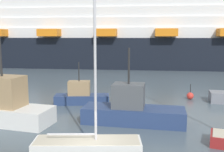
{
  "coord_description": "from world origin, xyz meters",
  "views": [
    {
      "loc": [
        2.98,
        -14.19,
        6.63
      ],
      "look_at": [
        0.0,
        8.99,
        3.17
      ],
      "focal_mm": 42.91,
      "sensor_mm": 36.0,
      "label": 1
    }
  ],
  "objects_px": {
    "sailboat_3": "(87,144)",
    "cruise_ship": "(163,37)",
    "fishing_boat_2": "(132,110)",
    "fishing_boat_0": "(81,96)",
    "channel_buoy_2": "(190,96)",
    "fishing_boat_1": "(0,106)"
  },
  "relations": [
    {
      "from": "fishing_boat_0",
      "to": "fishing_boat_2",
      "type": "height_order",
      "value": "fishing_boat_2"
    },
    {
      "from": "sailboat_3",
      "to": "cruise_ship",
      "type": "xyz_separation_m",
      "value": [
        6.71,
        46.43,
        6.0
      ]
    },
    {
      "from": "sailboat_3",
      "to": "cruise_ship",
      "type": "height_order",
      "value": "cruise_ship"
    },
    {
      "from": "fishing_boat_0",
      "to": "fishing_boat_2",
      "type": "relative_size",
      "value": 0.7
    },
    {
      "from": "fishing_boat_1",
      "to": "cruise_ship",
      "type": "relative_size",
      "value": 0.08
    },
    {
      "from": "fishing_boat_1",
      "to": "channel_buoy_2",
      "type": "xyz_separation_m",
      "value": [
        15.82,
        9.87,
        -0.91
      ]
    },
    {
      "from": "fishing_boat_2",
      "to": "channel_buoy_2",
      "type": "bearing_deg",
      "value": -119.65
    },
    {
      "from": "fishing_boat_0",
      "to": "cruise_ship",
      "type": "distance_m",
      "value": 37.06
    },
    {
      "from": "fishing_boat_2",
      "to": "cruise_ship",
      "type": "height_order",
      "value": "cruise_ship"
    },
    {
      "from": "sailboat_3",
      "to": "channel_buoy_2",
      "type": "relative_size",
      "value": 6.56
    },
    {
      "from": "sailboat_3",
      "to": "fishing_boat_0",
      "type": "distance_m",
      "value": 11.59
    },
    {
      "from": "channel_buoy_2",
      "to": "fishing_boat_2",
      "type": "bearing_deg",
      "value": -123.34
    },
    {
      "from": "cruise_ship",
      "to": "fishing_boat_1",
      "type": "bearing_deg",
      "value": -109.1
    },
    {
      "from": "sailboat_3",
      "to": "cruise_ship",
      "type": "bearing_deg",
      "value": 74.03
    },
    {
      "from": "cruise_ship",
      "to": "channel_buoy_2",
      "type": "bearing_deg",
      "value": -87.65
    },
    {
      "from": "fishing_boat_2",
      "to": "cruise_ship",
      "type": "distance_m",
      "value": 41.25
    },
    {
      "from": "fishing_boat_2",
      "to": "cruise_ship",
      "type": "bearing_deg",
      "value": -92.59
    },
    {
      "from": "sailboat_3",
      "to": "fishing_boat_1",
      "type": "relative_size",
      "value": 1.21
    },
    {
      "from": "fishing_boat_0",
      "to": "channel_buoy_2",
      "type": "xyz_separation_m",
      "value": [
        11.06,
        3.32,
        -0.44
      ]
    },
    {
      "from": "sailboat_3",
      "to": "channel_buoy_2",
      "type": "xyz_separation_m",
      "value": [
        7.94,
        14.48,
        -0.17
      ]
    },
    {
      "from": "sailboat_3",
      "to": "fishing_boat_1",
      "type": "distance_m",
      "value": 9.16
    },
    {
      "from": "fishing_boat_1",
      "to": "fishing_boat_2",
      "type": "relative_size",
      "value": 1.11
    }
  ]
}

